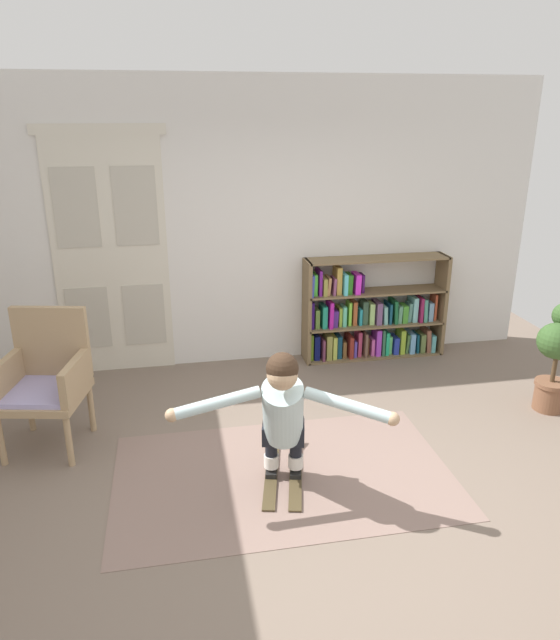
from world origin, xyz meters
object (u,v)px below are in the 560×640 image
skis_pair (284,470)px  person_skier (283,410)px  potted_plant (559,350)px  bookshelf (369,317)px  wicker_chair (46,377)px

skis_pair → person_skier: bearing=-102.7°
potted_plant → skis_pair: 2.67m
potted_plant → skis_pair: size_ratio=1.07×
skis_pair → bookshelf: bearing=56.4°
bookshelf → person_skier: 2.63m
wicker_chair → skis_pair: bearing=-24.0°
bookshelf → skis_pair: bookshelf is taller
bookshelf → wicker_chair: bookshelf is taller
potted_plant → person_skier: (-2.60, -0.73, 0.06)m
bookshelf → person_skier: person_skier is taller
skis_pair → person_skier: 0.66m
potted_plant → skis_pair: bearing=-168.5°
wicker_chair → person_skier: 1.98m
wicker_chair → potted_plant: (4.31, -0.27, 0.01)m
potted_plant → wicker_chair: bearing=176.5°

